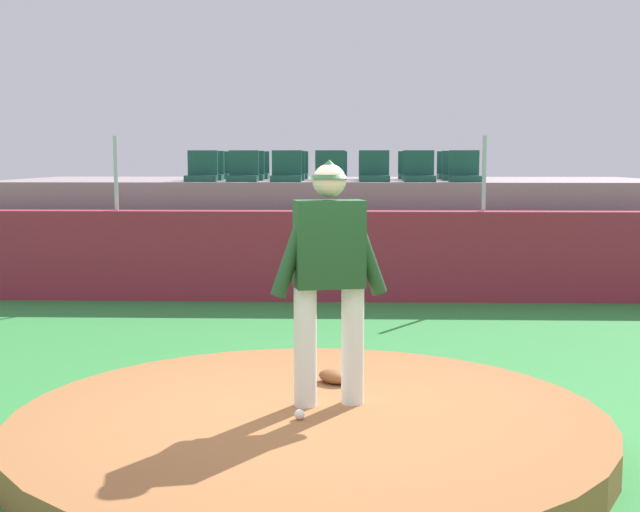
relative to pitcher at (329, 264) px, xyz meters
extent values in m
plane|color=#32863D|center=(-0.14, -0.23, -1.31)|extent=(60.00, 60.00, 0.00)
cylinder|color=#9D6337|center=(-0.14, -0.23, -1.19)|extent=(4.35, 4.35, 0.24)
cylinder|color=white|center=(-0.18, -0.04, -0.62)|extent=(0.17, 0.17, 0.90)
cylinder|color=white|center=(0.18, 0.04, -0.62)|extent=(0.17, 0.17, 0.90)
cube|color=#1E4723|center=(0.00, 0.00, 0.15)|extent=(0.55, 0.37, 0.65)
cylinder|color=#1E4723|center=(-0.26, -0.06, 0.11)|extent=(0.36, 0.19, 0.72)
cylinder|color=#1E4723|center=(0.26, 0.06, 0.11)|extent=(0.37, 0.19, 0.72)
sphere|color=beige|center=(0.00, 0.00, 0.62)|extent=(0.25, 0.25, 0.25)
cone|color=#1E4723|center=(0.00, 0.00, 0.71)|extent=(0.34, 0.34, 0.14)
sphere|color=white|center=(-0.20, -0.39, -1.03)|extent=(0.07, 0.07, 0.07)
ellipsoid|color=brown|center=(0.02, 0.63, -1.02)|extent=(0.35, 0.36, 0.11)
cube|color=maroon|center=(-0.14, 6.30, -0.64)|extent=(12.26, 0.40, 1.33)
cylinder|color=silver|center=(-3.30, 6.30, 0.57)|extent=(0.06, 0.06, 1.10)
cylinder|color=silver|center=(2.11, 6.30, 0.57)|extent=(0.06, 0.06, 1.10)
cube|color=gray|center=(-0.14, 9.10, -0.45)|extent=(11.37, 4.34, 1.72)
cube|color=#1B4D40|center=(-2.22, 7.39, 0.47)|extent=(0.48, 0.44, 0.10)
cube|color=#1B4D40|center=(-2.22, 7.57, 0.72)|extent=(0.48, 0.08, 0.40)
cube|color=#1B4D40|center=(-1.56, 7.40, 0.47)|extent=(0.48, 0.44, 0.10)
cube|color=#1B4D40|center=(-1.56, 7.58, 0.72)|extent=(0.48, 0.08, 0.40)
cube|color=#1B4D40|center=(-0.86, 7.36, 0.47)|extent=(0.48, 0.44, 0.10)
cube|color=#1B4D40|center=(-0.86, 7.54, 0.72)|extent=(0.48, 0.08, 0.40)
cube|color=#1B4D40|center=(-0.16, 7.37, 0.47)|extent=(0.48, 0.44, 0.10)
cube|color=#1B4D40|center=(-0.16, 7.55, 0.72)|extent=(0.48, 0.08, 0.40)
cube|color=#1B4D40|center=(0.55, 7.40, 0.47)|extent=(0.48, 0.44, 0.10)
cube|color=#1B4D40|center=(0.55, 7.58, 0.72)|extent=(0.48, 0.08, 0.40)
cube|color=#1B4D40|center=(1.26, 7.38, 0.47)|extent=(0.48, 0.44, 0.10)
cube|color=#1B4D40|center=(1.26, 7.56, 0.72)|extent=(0.48, 0.08, 0.40)
cube|color=#1B4D40|center=(1.98, 7.36, 0.47)|extent=(0.48, 0.44, 0.10)
cube|color=#1B4D40|center=(1.98, 7.54, 0.72)|extent=(0.48, 0.08, 0.40)
cube|color=#1B4D40|center=(-2.25, 8.29, 0.47)|extent=(0.48, 0.44, 0.10)
cube|color=#1B4D40|center=(-2.25, 8.47, 0.72)|extent=(0.48, 0.08, 0.40)
cube|color=#1B4D40|center=(-1.55, 8.26, 0.47)|extent=(0.48, 0.44, 0.10)
cube|color=#1B4D40|center=(-1.55, 8.44, 0.72)|extent=(0.48, 0.08, 0.40)
cube|color=#1B4D40|center=(-0.85, 8.29, 0.47)|extent=(0.48, 0.44, 0.10)
cube|color=#1B4D40|center=(-0.85, 8.47, 0.72)|extent=(0.48, 0.08, 0.40)
cube|color=#1B4D40|center=(-0.16, 8.30, 0.47)|extent=(0.48, 0.44, 0.10)
cube|color=#1B4D40|center=(-0.16, 8.48, 0.72)|extent=(0.48, 0.08, 0.40)
cube|color=#1B4D40|center=(0.55, 8.29, 0.47)|extent=(0.48, 0.44, 0.10)
cube|color=#1B4D40|center=(0.55, 8.47, 0.72)|extent=(0.48, 0.08, 0.40)
cube|color=#1B4D40|center=(1.29, 8.29, 0.47)|extent=(0.48, 0.44, 0.10)
cube|color=#1B4D40|center=(1.29, 8.47, 0.72)|extent=(0.48, 0.08, 0.40)
cube|color=#1B4D40|center=(1.96, 8.26, 0.47)|extent=(0.48, 0.44, 0.10)
cube|color=#1B4D40|center=(1.96, 8.44, 0.72)|extent=(0.48, 0.08, 0.40)
cube|color=#1B4D40|center=(-2.26, 9.17, 0.47)|extent=(0.48, 0.44, 0.10)
cube|color=#1B4D40|center=(-2.26, 9.35, 0.72)|extent=(0.48, 0.08, 0.40)
cube|color=#1B4D40|center=(-1.55, 9.20, 0.47)|extent=(0.48, 0.44, 0.10)
cube|color=#1B4D40|center=(-1.55, 9.38, 0.72)|extent=(0.48, 0.08, 0.40)
cube|color=#1B4D40|center=(-0.84, 9.18, 0.47)|extent=(0.48, 0.44, 0.10)
cube|color=#1B4D40|center=(-0.84, 9.36, 0.72)|extent=(0.48, 0.08, 0.40)
cube|color=#1B4D40|center=(-0.13, 9.20, 0.47)|extent=(0.48, 0.44, 0.10)
cube|color=#1B4D40|center=(-0.13, 9.38, 0.72)|extent=(0.48, 0.08, 0.40)
cube|color=#1B4D40|center=(0.56, 9.20, 0.47)|extent=(0.48, 0.44, 0.10)
cube|color=#1B4D40|center=(0.56, 9.38, 0.72)|extent=(0.48, 0.08, 0.40)
cube|color=#1B4D40|center=(1.27, 9.17, 0.47)|extent=(0.48, 0.44, 0.10)
cube|color=#1B4D40|center=(1.27, 9.35, 0.72)|extent=(0.48, 0.08, 0.40)
cube|color=#1B4D40|center=(1.97, 9.19, 0.47)|extent=(0.48, 0.44, 0.10)
cube|color=#1B4D40|center=(1.97, 9.37, 0.72)|extent=(0.48, 0.08, 0.40)
camera|label=1|loc=(0.15, -6.36, 0.78)|focal=48.40mm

